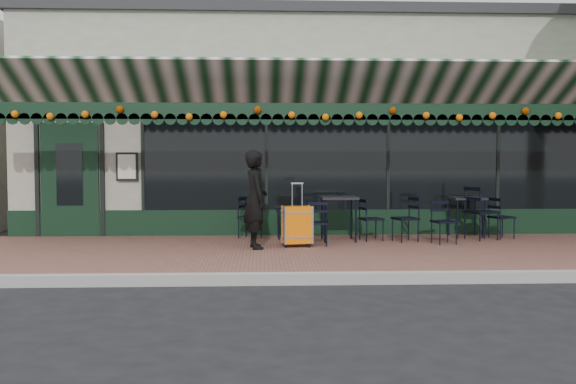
{
  "coord_description": "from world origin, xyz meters",
  "views": [
    {
      "loc": [
        -1.09,
        -7.96,
        1.62
      ],
      "look_at": [
        -0.68,
        1.6,
        1.12
      ],
      "focal_mm": 38.0,
      "sensor_mm": 36.0,
      "label": 1
    }
  ],
  "objects_px": {
    "chair_a_left": "(405,219)",
    "chair_solo": "(250,217)",
    "chair_b_right": "(371,219)",
    "woman": "(256,200)",
    "chair_a_right": "(482,213)",
    "chair_b_left": "(289,213)",
    "chair_a_front": "(444,222)",
    "chair_b_front": "(318,224)",
    "cafe_table_a": "(467,201)",
    "suitcase": "(297,226)",
    "cafe_table_b": "(339,201)",
    "chair_a_extra": "(502,218)"
  },
  "relations": [
    {
      "from": "suitcase",
      "to": "chair_a_right",
      "type": "distance_m",
      "value": 3.57
    },
    {
      "from": "cafe_table_a",
      "to": "cafe_table_b",
      "type": "height_order",
      "value": "cafe_table_b"
    },
    {
      "from": "chair_b_left",
      "to": "cafe_table_a",
      "type": "bearing_deg",
      "value": 90.76
    },
    {
      "from": "woman",
      "to": "chair_b_front",
      "type": "height_order",
      "value": "woman"
    },
    {
      "from": "chair_a_left",
      "to": "chair_b_left",
      "type": "xyz_separation_m",
      "value": [
        -2.09,
        0.52,
        0.08
      ]
    },
    {
      "from": "woman",
      "to": "chair_a_left",
      "type": "distance_m",
      "value": 2.83
    },
    {
      "from": "woman",
      "to": "chair_b_left",
      "type": "height_order",
      "value": "woman"
    },
    {
      "from": "chair_b_left",
      "to": "suitcase",
      "type": "bearing_deg",
      "value": 4.2
    },
    {
      "from": "suitcase",
      "to": "chair_b_right",
      "type": "xyz_separation_m",
      "value": [
        1.41,
        0.75,
        0.03
      ]
    },
    {
      "from": "chair_a_left",
      "to": "suitcase",
      "type": "bearing_deg",
      "value": -90.0
    },
    {
      "from": "chair_a_left",
      "to": "chair_b_front",
      "type": "xyz_separation_m",
      "value": [
        -1.63,
        -0.43,
        -0.03
      ]
    },
    {
      "from": "chair_solo",
      "to": "chair_a_right",
      "type": "bearing_deg",
      "value": -71.56
    },
    {
      "from": "chair_a_right",
      "to": "chair_b_left",
      "type": "bearing_deg",
      "value": 64.31
    },
    {
      "from": "chair_a_extra",
      "to": "chair_b_right",
      "type": "xyz_separation_m",
      "value": [
        -2.51,
        -0.21,
        -0.0
      ]
    },
    {
      "from": "chair_a_left",
      "to": "chair_b_right",
      "type": "height_order",
      "value": "chair_a_left"
    },
    {
      "from": "suitcase",
      "to": "chair_b_left",
      "type": "height_order",
      "value": "suitcase"
    },
    {
      "from": "suitcase",
      "to": "chair_b_right",
      "type": "relative_size",
      "value": 1.39
    },
    {
      "from": "cafe_table_a",
      "to": "chair_b_right",
      "type": "bearing_deg",
      "value": -167.14
    },
    {
      "from": "chair_b_front",
      "to": "woman",
      "type": "bearing_deg",
      "value": -156.6
    },
    {
      "from": "chair_b_right",
      "to": "chair_solo",
      "type": "xyz_separation_m",
      "value": [
        -2.23,
        0.44,
        0.0
      ]
    },
    {
      "from": "chair_solo",
      "to": "chair_a_left",
      "type": "bearing_deg",
      "value": -78.24
    },
    {
      "from": "chair_a_right",
      "to": "chair_b_right",
      "type": "bearing_deg",
      "value": 70.97
    },
    {
      "from": "chair_a_front",
      "to": "chair_solo",
      "type": "relative_size",
      "value": 0.97
    },
    {
      "from": "suitcase",
      "to": "cafe_table_a",
      "type": "relative_size",
      "value": 1.41
    },
    {
      "from": "woman",
      "to": "chair_b_left",
      "type": "xyz_separation_m",
      "value": [
        0.61,
        1.27,
        -0.33
      ]
    },
    {
      "from": "woman",
      "to": "chair_b_left",
      "type": "relative_size",
      "value": 1.68
    },
    {
      "from": "woman",
      "to": "cafe_table_b",
      "type": "bearing_deg",
      "value": -71.99
    },
    {
      "from": "cafe_table_a",
      "to": "chair_a_front",
      "type": "relative_size",
      "value": 1.0
    },
    {
      "from": "chair_a_front",
      "to": "chair_b_front",
      "type": "height_order",
      "value": "chair_a_front"
    },
    {
      "from": "suitcase",
      "to": "chair_solo",
      "type": "xyz_separation_m",
      "value": [
        -0.82,
        1.18,
        0.03
      ]
    },
    {
      "from": "chair_b_front",
      "to": "chair_solo",
      "type": "height_order",
      "value": "chair_solo"
    },
    {
      "from": "suitcase",
      "to": "chair_a_extra",
      "type": "xyz_separation_m",
      "value": [
        3.91,
        0.95,
        0.03
      ]
    },
    {
      "from": "chair_a_left",
      "to": "chair_solo",
      "type": "bearing_deg",
      "value": -118.38
    },
    {
      "from": "chair_b_right",
      "to": "woman",
      "type": "bearing_deg",
      "value": 100.09
    },
    {
      "from": "cafe_table_a",
      "to": "chair_a_front",
      "type": "distance_m",
      "value": 1.19
    },
    {
      "from": "chair_a_extra",
      "to": "woman",
      "type": "bearing_deg",
      "value": 84.79
    },
    {
      "from": "woman",
      "to": "chair_b_right",
      "type": "xyz_separation_m",
      "value": [
        2.11,
        0.9,
        -0.43
      ]
    },
    {
      "from": "cafe_table_a",
      "to": "chair_b_front",
      "type": "xyz_separation_m",
      "value": [
        -2.95,
        -1.02,
        -0.31
      ]
    },
    {
      "from": "woman",
      "to": "chair_solo",
      "type": "xyz_separation_m",
      "value": [
        -0.12,
        1.34,
        -0.43
      ]
    },
    {
      "from": "chair_a_left",
      "to": "chair_b_right",
      "type": "bearing_deg",
      "value": -120.73
    },
    {
      "from": "chair_a_left",
      "to": "chair_a_right",
      "type": "xyz_separation_m",
      "value": [
        1.47,
        0.2,
        0.09
      ]
    },
    {
      "from": "woman",
      "to": "suitcase",
      "type": "xyz_separation_m",
      "value": [
        0.7,
        0.15,
        -0.46
      ]
    },
    {
      "from": "cafe_table_b",
      "to": "chair_solo",
      "type": "height_order",
      "value": "cafe_table_b"
    },
    {
      "from": "chair_a_extra",
      "to": "chair_solo",
      "type": "relative_size",
      "value": 1.0
    },
    {
      "from": "chair_solo",
      "to": "chair_a_extra",
      "type": "bearing_deg",
      "value": -69.28
    },
    {
      "from": "chair_a_front",
      "to": "chair_a_right",
      "type": "bearing_deg",
      "value": 20.37
    },
    {
      "from": "cafe_table_a",
      "to": "chair_b_left",
      "type": "height_order",
      "value": "chair_b_left"
    },
    {
      "from": "chair_a_extra",
      "to": "chair_b_left",
      "type": "relative_size",
      "value": 0.81
    },
    {
      "from": "chair_b_left",
      "to": "chair_solo",
      "type": "height_order",
      "value": "chair_b_left"
    },
    {
      "from": "chair_b_right",
      "to": "suitcase",
      "type": "bearing_deg",
      "value": 104.92
    }
  ]
}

